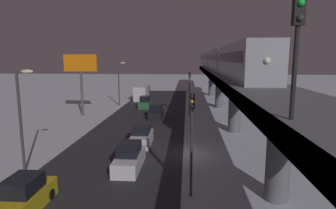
% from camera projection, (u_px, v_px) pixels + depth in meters
% --- Properties ---
extents(ground_plane, '(240.00, 240.00, 0.00)m').
position_uv_depth(ground_plane, '(182.00, 153.00, 25.50)').
color(ground_plane, silver).
extents(avenue_asphalt, '(11.00, 95.83, 0.01)m').
position_uv_depth(avenue_asphalt, '(123.00, 152.00, 25.87)').
color(avenue_asphalt, '#28282D').
rests_on(avenue_asphalt, ground_plane).
extents(elevated_railway, '(5.00, 95.83, 6.40)m').
position_uv_depth(elevated_railway, '(250.00, 92.00, 24.20)').
color(elevated_railway, slate).
rests_on(elevated_railway, ground_plane).
extents(subway_train, '(2.94, 74.07, 3.40)m').
position_uv_depth(subway_train, '(216.00, 59.00, 55.78)').
color(subway_train, '#999EA8').
rests_on(subway_train, elevated_railway).
extents(rail_signal, '(0.36, 0.41, 4.00)m').
position_uv_depth(rail_signal, '(297.00, 37.00, 9.23)').
color(rail_signal, black).
rests_on(rail_signal, elevated_railway).
extents(sedan_yellow, '(1.91, 4.46, 1.97)m').
position_uv_depth(sedan_yellow, '(24.00, 198.00, 15.83)').
color(sedan_yellow, gold).
rests_on(sedan_yellow, ground_plane).
extents(sedan_white, '(1.80, 4.05, 1.97)m').
position_uv_depth(sedan_white, '(142.00, 137.00, 27.93)').
color(sedan_white, silver).
rests_on(sedan_white, ground_plane).
extents(sedan_black, '(1.80, 4.21, 1.97)m').
position_uv_depth(sedan_black, '(156.00, 112.00, 40.39)').
color(sedan_black, black).
rests_on(sedan_black, ground_plane).
extents(sedan_green, '(1.80, 4.31, 1.97)m').
position_uv_depth(sedan_green, '(145.00, 103.00, 48.72)').
color(sedan_green, '#2D6038').
rests_on(sedan_green, ground_plane).
extents(sedan_white_2, '(1.80, 4.80, 1.97)m').
position_uv_depth(sedan_white_2, '(129.00, 158.00, 22.01)').
color(sedan_white_2, silver).
rests_on(sedan_white_2, ground_plane).
extents(box_truck, '(2.40, 7.40, 2.80)m').
position_uv_depth(box_truck, '(142.00, 93.00, 57.89)').
color(box_truck, '#2D6038').
rests_on(box_truck, ground_plane).
extents(traffic_light_near, '(0.32, 0.44, 6.40)m').
position_uv_depth(traffic_light_near, '(192.00, 130.00, 16.93)').
color(traffic_light_near, '#2D2D2D').
rests_on(traffic_light_near, ground_plane).
extents(traffic_light_mid, '(0.32, 0.44, 6.40)m').
position_uv_depth(traffic_light_mid, '(189.00, 87.00, 41.26)').
color(traffic_light_mid, '#2D2D2D').
rests_on(traffic_light_mid, ground_plane).
extents(commercial_billboard, '(4.80, 0.36, 8.90)m').
position_uv_depth(commercial_billboard, '(81.00, 69.00, 40.75)').
color(commercial_billboard, '#4C4C51').
rests_on(commercial_billboard, ground_plane).
extents(street_lamp_near, '(1.35, 0.44, 7.65)m').
position_uv_depth(street_lamp_near, '(22.00, 109.00, 20.57)').
color(street_lamp_near, '#38383D').
rests_on(street_lamp_near, ground_plane).
extents(street_lamp_far, '(1.35, 0.44, 7.65)m').
position_uv_depth(street_lamp_far, '(120.00, 78.00, 50.10)').
color(street_lamp_far, '#38383D').
rests_on(street_lamp_far, ground_plane).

